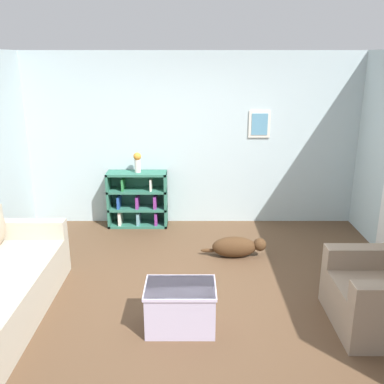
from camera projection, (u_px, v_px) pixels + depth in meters
The scene contains 6 objects.
ground_plane at pixel (192, 293), 4.74m from camera, with size 14.00×14.00×0.00m, color brown.
wall_back at pixel (192, 140), 6.50m from camera, with size 5.60×0.13×2.60m.
bookshelf at pixel (137, 200), 6.57m from camera, with size 0.90×0.32×0.85m.
coffee_table at pixel (180, 306), 4.07m from camera, with size 0.67×0.46×0.44m.
dog at pixel (236, 247), 5.57m from camera, with size 0.86×0.25×0.28m.
vase at pixel (137, 161), 6.36m from camera, with size 0.12×0.12×0.30m.
Camera 1 is at (-0.01, -4.19, 2.49)m, focal length 40.00 mm.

